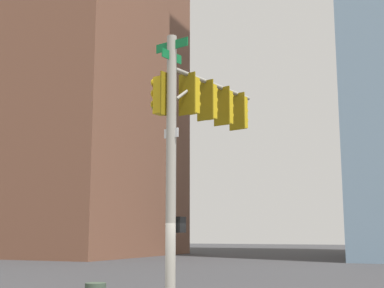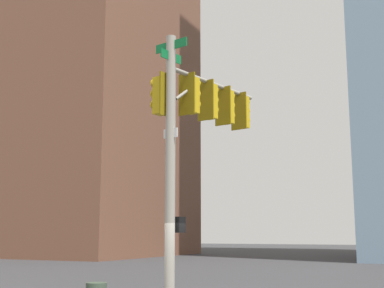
# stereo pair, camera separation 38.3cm
# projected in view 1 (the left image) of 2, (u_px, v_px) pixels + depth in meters

# --- Properties ---
(signal_pole_assembly) EXTENTS (4.27, 1.60, 7.41)m
(signal_pole_assembly) POSITION_uv_depth(u_px,v_px,m) (195.00, 127.00, 14.52)
(signal_pole_assembly) COLOR #9E998C
(signal_pole_assembly) RESTS_ON ground_plane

